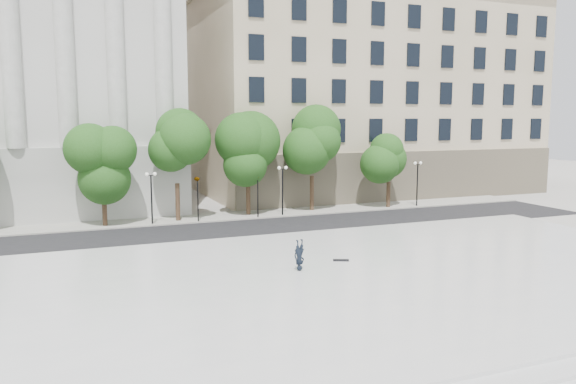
% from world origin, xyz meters
% --- Properties ---
extents(ground, '(160.00, 160.00, 0.00)m').
position_xyz_m(ground, '(0.00, 0.00, 0.00)').
color(ground, '#BBB8B1').
rests_on(ground, ground).
extents(plaza, '(44.00, 22.00, 0.45)m').
position_xyz_m(plaza, '(0.00, 3.00, 0.23)').
color(plaza, silver).
rests_on(plaza, ground).
extents(street, '(60.00, 8.00, 0.02)m').
position_xyz_m(street, '(0.00, 18.00, 0.01)').
color(street, black).
rests_on(street, ground).
extents(far_sidewalk, '(60.00, 4.00, 0.12)m').
position_xyz_m(far_sidewalk, '(0.00, 24.00, 0.06)').
color(far_sidewalk, '#AAA89D').
rests_on(far_sidewalk, ground).
extents(building_west, '(31.50, 27.65, 25.60)m').
position_xyz_m(building_west, '(-17.00, 38.57, 12.89)').
color(building_west, silver).
rests_on(building_west, ground).
extents(building_east, '(36.00, 26.15, 23.00)m').
position_xyz_m(building_east, '(20.00, 38.91, 11.14)').
color(building_east, beige).
rests_on(building_east, ground).
extents(traffic_light_west, '(1.06, 1.72, 4.20)m').
position_xyz_m(traffic_light_west, '(-2.18, 22.30, 3.69)').
color(traffic_light_west, black).
rests_on(traffic_light_west, ground).
extents(traffic_light_east, '(0.84, 1.95, 4.27)m').
position_xyz_m(traffic_light_east, '(2.82, 22.30, 3.77)').
color(traffic_light_east, black).
rests_on(traffic_light_east, ground).
extents(person_lying, '(0.87, 1.70, 0.44)m').
position_xyz_m(person_lying, '(-0.84, 4.87, 0.67)').
color(person_lying, black).
rests_on(person_lying, plaza).
extents(skateboard, '(0.88, 0.54, 0.09)m').
position_xyz_m(skateboard, '(2.03, 5.78, 0.49)').
color(skateboard, black).
rests_on(skateboard, plaza).
extents(street_trees, '(39.12, 4.93, 7.76)m').
position_xyz_m(street_trees, '(-2.83, 23.47, 5.02)').
color(street_trees, '#382619').
rests_on(street_trees, ground).
extents(lamp_posts, '(38.12, 0.28, 4.27)m').
position_xyz_m(lamp_posts, '(-0.09, 22.60, 2.91)').
color(lamp_posts, black).
rests_on(lamp_posts, ground).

